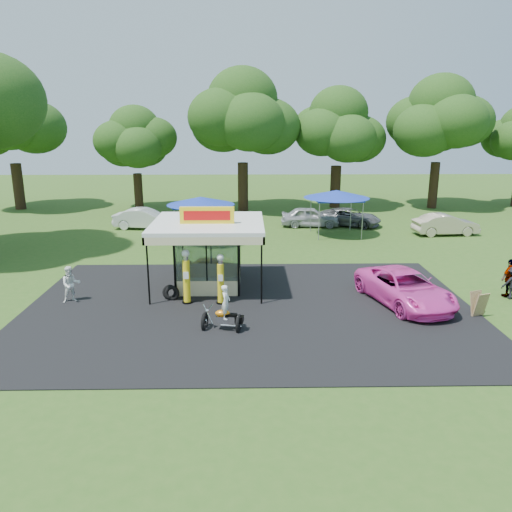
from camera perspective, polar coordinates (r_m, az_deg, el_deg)
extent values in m
plane|color=#2F541A|center=(20.68, -0.71, -7.95)|extent=(120.00, 120.00, 0.00)
cube|color=black|center=(22.53, -0.75, -5.91)|extent=(20.00, 14.00, 0.04)
cube|color=white|center=(25.42, -5.31, -3.46)|extent=(3.00, 3.00, 0.06)
cube|color=white|center=(24.58, -5.49, 3.76)|extent=(5.40, 5.40, 0.18)
cube|color=yellow|center=(23.99, -5.61, 4.67)|extent=(2.60, 0.25, 0.80)
cube|color=red|center=(23.87, -5.64, 4.62)|extent=(2.21, 0.02, 0.45)
cylinder|color=black|center=(22.88, -12.24, -1.75)|extent=(0.08, 0.08, 3.20)
cylinder|color=black|center=(22.45, 0.64, -1.72)|extent=(0.08, 0.08, 3.20)
cylinder|color=black|center=(23.27, -7.84, -5.27)|extent=(0.48, 0.48, 0.11)
cylinder|color=yellow|center=(22.93, -7.93, -2.85)|extent=(0.33, 0.33, 1.96)
cylinder|color=silver|center=(22.62, -8.03, -0.23)|extent=(0.22, 0.22, 0.22)
sphere|color=white|center=(22.56, -8.05, 0.31)|extent=(0.35, 0.35, 0.35)
cube|color=white|center=(22.64, -8.02, -2.22)|extent=(0.24, 0.02, 0.33)
cylinder|color=black|center=(23.06, -4.01, -5.36)|extent=(0.44, 0.44, 0.10)
cylinder|color=yellow|center=(22.74, -4.05, -3.11)|extent=(0.30, 0.30, 1.81)
cylinder|color=silver|center=(22.45, -4.10, -0.67)|extent=(0.20, 0.20, 0.20)
sphere|color=white|center=(22.39, -4.11, -0.18)|extent=(0.32, 0.32, 0.32)
cube|color=white|center=(22.48, -4.09, -2.52)|extent=(0.22, 0.02, 0.30)
torus|color=black|center=(20.35, -5.89, -7.47)|extent=(0.28, 0.80, 0.78)
torus|color=black|center=(20.05, -1.99, -7.75)|extent=(0.28, 0.80, 0.78)
cube|color=silver|center=(20.12, -3.83, -7.23)|extent=(0.55, 0.35, 0.28)
ellipsoid|color=orange|center=(20.03, -3.85, -6.54)|extent=(0.60, 0.33, 0.28)
cube|color=black|center=(19.98, -2.93, -6.75)|extent=(0.55, 0.33, 0.09)
cube|color=black|center=(19.97, -1.92, -7.24)|extent=(0.38, 0.37, 0.26)
cylinder|color=silver|center=(20.19, -5.53, -6.63)|extent=(0.41, 0.13, 0.83)
cylinder|color=silver|center=(20.04, -5.16, -5.79)|extent=(0.14, 0.56, 0.05)
sphere|color=silver|center=(20.14, -5.59, -6.25)|extent=(0.15, 0.15, 0.15)
imported|color=white|center=(19.82, -3.48, -5.27)|extent=(0.42, 0.56, 1.40)
torus|color=black|center=(23.67, -9.57, -4.21)|extent=(0.73, 0.37, 0.73)
torus|color=black|center=(23.82, -9.82, -4.09)|extent=(0.71, 0.35, 0.73)
cube|color=#593819|center=(23.34, 24.23, -5.16)|extent=(0.66, 0.46, 1.08)
cube|color=#593819|center=(23.57, 23.97, -4.94)|extent=(0.66, 0.46, 1.08)
imported|color=yellow|center=(27.38, -5.01, -1.10)|extent=(2.82, 1.13, 0.96)
imported|color=#F943BB|center=(23.75, 16.64, -3.51)|extent=(3.99, 6.05, 1.55)
imported|color=white|center=(24.50, -20.40, -3.06)|extent=(1.04, 0.95, 1.72)
imported|color=gray|center=(26.54, 27.03, -2.25)|extent=(1.18, 0.88, 1.87)
imported|color=white|center=(39.80, -12.56, 4.19)|extent=(4.96, 2.24, 1.58)
imported|color=#ABABB0|center=(39.85, 6.21, 4.47)|extent=(4.66, 2.07, 1.56)
imported|color=#545557|center=(40.67, 10.59, 4.39)|extent=(5.50, 4.23, 1.39)
imported|color=#B9AA8D|center=(39.26, 20.85, 3.38)|extent=(4.81, 2.04, 1.54)
cylinder|color=gray|center=(35.92, -8.43, 4.01)|extent=(0.06, 0.06, 2.54)
cylinder|color=gray|center=(35.66, -3.67, 4.07)|extent=(0.06, 0.06, 2.54)
cylinder|color=gray|center=(33.03, -9.07, 3.01)|extent=(0.06, 0.06, 2.54)
cylinder|color=gray|center=(32.75, -3.89, 3.06)|extent=(0.06, 0.06, 2.54)
cube|color=#1832A2|center=(34.06, -6.33, 5.76)|extent=(3.18, 3.18, 0.13)
cone|color=#1832A2|center=(34.01, -6.34, 6.31)|extent=(4.58, 4.58, 0.53)
cylinder|color=gray|center=(38.26, 6.39, 4.83)|extent=(0.07, 0.07, 2.63)
cylinder|color=gray|center=(38.78, 10.94, 4.79)|extent=(0.07, 0.07, 2.63)
cylinder|color=gray|center=(35.25, 7.03, 3.93)|extent=(0.07, 0.07, 2.63)
cylinder|color=gray|center=(35.81, 11.94, 3.89)|extent=(0.07, 0.07, 2.63)
cube|color=#1832A2|center=(36.76, 9.17, 6.50)|extent=(3.29, 3.29, 0.13)
cone|color=#1832A2|center=(36.71, 9.19, 7.02)|extent=(4.74, 4.74, 0.55)
cylinder|color=black|center=(52.54, -25.52, 7.18)|extent=(0.97, 0.97, 4.30)
ellipsoid|color=#184212|center=(52.20, -26.23, 13.19)|extent=(10.16, 10.16, 8.71)
cylinder|color=black|center=(48.68, -13.29, 7.18)|extent=(0.80, 0.80, 3.38)
ellipsoid|color=#184212|center=(48.30, -13.60, 12.24)|extent=(7.85, 7.85, 6.72)
cylinder|color=black|center=(46.74, -1.50, 7.91)|extent=(0.95, 0.95, 4.44)
ellipsoid|color=#184212|center=(46.37, -1.55, 15.00)|extent=(10.65, 10.65, 9.12)
cylinder|color=black|center=(49.24, 9.05, 7.84)|extent=(1.00, 1.00, 3.98)
ellipsoid|color=#184212|center=(48.87, 9.31, 13.76)|extent=(9.29, 9.29, 7.97)
cylinder|color=black|center=(51.14, 19.63, 7.63)|extent=(0.87, 0.87, 4.35)
ellipsoid|color=#184212|center=(50.79, 20.20, 13.85)|extent=(10.16, 10.16, 8.71)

